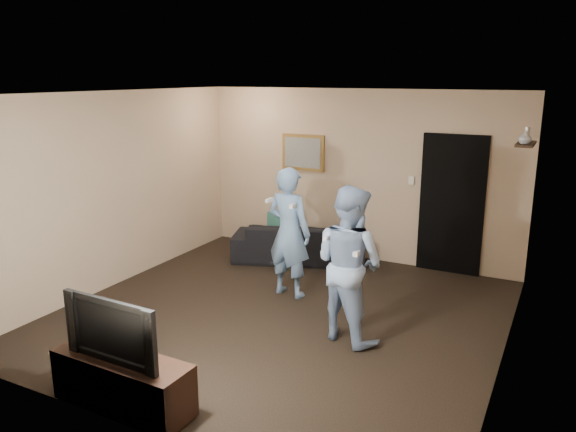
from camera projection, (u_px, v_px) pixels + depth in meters
The scene contains 19 objects.
ground at pixel (281, 315), 6.73m from camera, with size 5.00×5.00×0.00m, color black.
ceiling at pixel (280, 93), 6.09m from camera, with size 5.00×5.00×0.04m, color silver.
wall_back at pixel (357, 175), 8.57m from camera, with size 5.00×0.04×2.60m, color tan.
wall_front at pixel (126, 278), 4.26m from camera, with size 5.00×0.04×2.60m, color tan.
wall_left at pixel (116, 190), 7.52m from camera, with size 0.04×5.00×2.60m, color tan.
wall_right at pixel (513, 238), 5.31m from camera, with size 0.04×5.00×2.60m, color tan.
sofa at pixel (299, 242), 8.64m from camera, with size 2.01×0.79×0.59m, color black.
throw_pillow at pixel (283, 228), 8.72m from camera, with size 0.48×0.15×0.48m, color #1B5247.
painting_frame at pixel (303, 152), 8.87m from camera, with size 0.72×0.05×0.57m, color olive.
painting_canvas at pixel (302, 153), 8.85m from camera, with size 0.62×0.01×0.47m, color slate.
doorway at pixel (452, 205), 7.97m from camera, with size 0.90×0.06×2.00m, color black.
light_switch at pixel (411, 180), 8.17m from camera, with size 0.08×0.02×0.12m, color silver.
wall_shelf at pixel (526, 144), 6.74m from camera, with size 0.20×0.60×0.03m, color black.
shelf_vase at pixel (525, 137), 6.56m from camera, with size 0.15×0.15×0.16m, color #B9BABF.
shelf_figurine at pixel (527, 135), 6.76m from camera, with size 0.06×0.06×0.18m, color silver.
tv_console at pixel (123, 382), 4.79m from camera, with size 1.29×0.41×0.46m, color black.
television at pixel (119, 327), 4.67m from camera, with size 0.97×0.13×0.56m, color black.
wii_player_left at pixel (289, 232), 7.15m from camera, with size 0.66×0.53×1.69m.
wii_player_right at pixel (349, 264), 5.96m from camera, with size 1.00×0.89×1.70m.
Camera 1 is at (2.93, -5.51, 2.80)m, focal length 35.00 mm.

